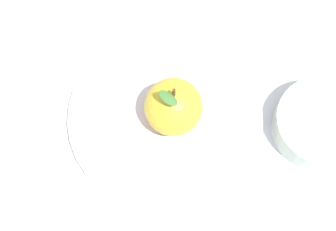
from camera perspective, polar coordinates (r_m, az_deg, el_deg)
ground_plane at (r=0.63m, az=-2.30°, el=-2.68°), size 2.40×2.40×0.00m
dinner_plate at (r=0.63m, az=0.00°, el=-0.36°), size 0.24×0.24×0.02m
apple at (r=0.59m, az=0.62°, el=0.98°), size 0.07×0.07×0.08m
side_bowl at (r=0.64m, az=16.73°, el=-0.87°), size 0.11×0.11×0.04m
knife at (r=0.61m, az=-10.61°, el=-11.65°), size 0.02×0.21×0.01m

